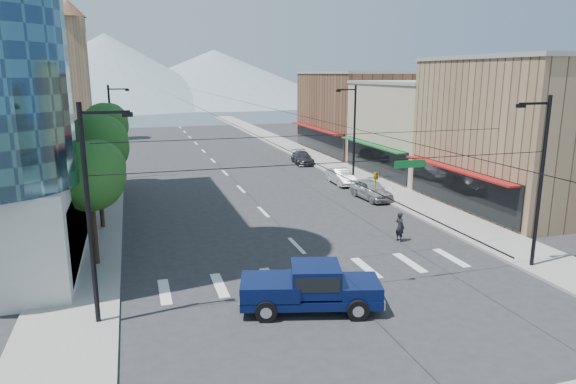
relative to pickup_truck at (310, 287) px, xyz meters
name	(u,v)px	position (x,y,z in m)	size (l,w,h in m)	color
ground	(335,284)	(2.09, 2.27, -1.07)	(160.00, 160.00, 0.00)	#28282B
sidewalk_left	(106,162)	(-9.91, 42.27, -1.00)	(4.00, 120.00, 0.15)	gray
sidewalk_right	(304,153)	(14.09, 42.27, -1.00)	(4.00, 120.00, 0.15)	gray
shop_near	(532,135)	(22.09, 12.27, 4.43)	(12.00, 14.00, 11.00)	#8C6B4C
shop_mid	(429,129)	(22.09, 26.27, 3.43)	(12.00, 14.00, 9.00)	tan
shop_far	(362,113)	(22.09, 42.27, 3.93)	(12.00, 18.00, 10.00)	brown
clock_tower	(74,69)	(-14.41, 64.27, 9.57)	(4.80, 4.80, 20.40)	#8C6B4C
mountain_left	(107,70)	(-12.91, 152.27, 9.93)	(80.00, 80.00, 22.00)	gray
mountain_right	(215,77)	(22.09, 162.27, 7.93)	(90.00, 90.00, 18.00)	gray
tree_near	(92,174)	(-8.98, 8.37, 3.92)	(3.65, 3.64, 6.71)	black
tree_midnear	(98,144)	(-8.98, 15.37, 4.52)	(4.09, 4.09, 7.52)	black
tree_midfar	(104,141)	(-8.98, 22.37, 3.92)	(3.65, 3.64, 6.71)	black
tree_far	(107,124)	(-8.98, 29.37, 4.52)	(4.09, 4.09, 7.52)	black
signal_rig	(349,196)	(2.28, 1.27, 3.57)	(21.80, 0.20, 9.00)	black
lamp_pole_nw	(113,128)	(-8.58, 32.27, 3.87)	(2.00, 0.25, 9.00)	black
lamp_pole_ne	(353,130)	(12.76, 24.27, 3.87)	(2.00, 0.25, 9.00)	black
pickup_truck	(310,287)	(0.00, 0.00, 0.00)	(6.43, 3.66, 2.06)	#08123F
pedestrian	(400,227)	(8.39, 7.27, -0.16)	(0.66, 0.44, 1.82)	black
parked_car_near	(371,190)	(11.49, 17.54, -0.29)	(1.86, 4.63, 1.58)	#A6A6AB
parked_car_mid	(341,177)	(11.41, 23.67, -0.36)	(1.51, 4.33, 1.43)	silver
parked_car_far	(302,158)	(11.49, 35.15, -0.38)	(1.94, 4.77, 1.38)	#2F2F32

